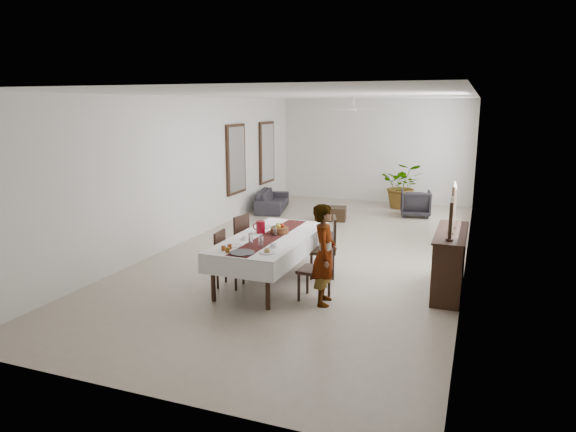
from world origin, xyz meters
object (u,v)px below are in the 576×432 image
(sideboard_body, at_px, (449,263))
(sofa, at_px, (272,200))
(woman, at_px, (325,255))
(dining_table_top, at_px, (271,238))
(red_pitcher, at_px, (261,227))

(sideboard_body, xyz_separation_m, sofa, (-5.28, 5.23, -0.21))
(woman, relative_size, sofa, 0.82)
(dining_table_top, xyz_separation_m, woman, (1.16, -0.67, 0.02))
(woman, bearing_deg, sideboard_body, -66.98)
(dining_table_top, bearing_deg, red_pitcher, 149.04)
(red_pitcher, height_order, sideboard_body, red_pitcher)
(woman, bearing_deg, red_pitcher, 48.66)
(woman, distance_m, sideboard_body, 2.16)
(dining_table_top, height_order, sideboard_body, sideboard_body)
(dining_table_top, distance_m, woman, 1.34)
(dining_table_top, height_order, woman, woman)
(dining_table_top, relative_size, red_pitcher, 12.00)
(sofa, bearing_deg, dining_table_top, -171.31)
(red_pitcher, bearing_deg, sideboard_body, 6.56)
(dining_table_top, distance_m, sideboard_body, 2.99)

